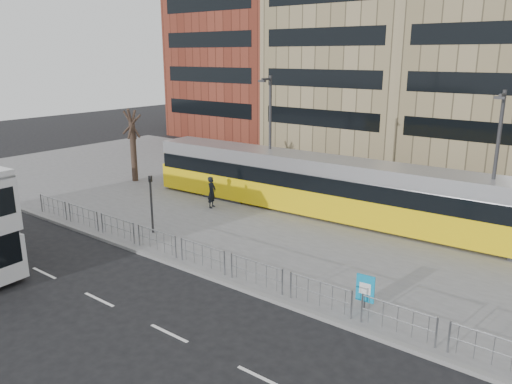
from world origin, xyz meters
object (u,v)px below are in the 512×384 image
Objects in this scene: tram at (364,193)px; pedestrian at (212,192)px; lamp_post_west at (270,134)px; lamp_post_east at (495,164)px; traffic_light_west at (151,197)px; bare_tree at (131,107)px; ad_panel at (365,289)px.

tram is 9.19m from pedestrian.
lamp_post_west is (-6.69, 0.20, 2.62)m from tram.
pedestrian is 0.25× the size of lamp_post_west.
lamp_post_west is 1.04× the size of lamp_post_east.
traffic_light_west is 12.36m from bare_tree.
pedestrian reaches higher than ad_panel.
lamp_post_east is (15.04, 3.50, 3.19)m from pedestrian.
traffic_light_west is (0.59, -5.25, 1.00)m from pedestrian.
ad_panel is at bearing -39.55° from lamp_post_west.
pedestrian is at bearing -166.89° from lamp_post_east.
lamp_post_west is 13.14m from lamp_post_east.
lamp_post_west reaches higher than ad_panel.
ad_panel is at bearing -130.58° from pedestrian.
bare_tree is at bearing -175.21° from lamp_post_east.
bare_tree is (-22.30, 7.38, 4.72)m from ad_panel.
pedestrian is 0.27× the size of bare_tree.
ad_panel is (4.55, -9.08, -0.93)m from tram.
ad_panel is 10.18m from lamp_post_east.
traffic_light_west is at bearing -148.78° from lamp_post_east.
tram is at bearing 112.22° from ad_panel.
traffic_light_west is 17.04m from lamp_post_east.
traffic_light_west is (-12.55, 0.65, 1.21)m from ad_panel.
ad_panel is 15.00m from lamp_post_west.
bare_tree reaches higher than tram.
pedestrian is at bearing -119.33° from lamp_post_west.
ad_panel is 23.96m from bare_tree.
lamp_post_east is 1.05× the size of bare_tree.
tram is at bearing 44.74° from traffic_light_west.
tram is 7.19m from lamp_post_west.
ad_panel is 0.17× the size of lamp_post_east.
traffic_light_west is at bearing -135.95° from tram.
tram is 10.20m from ad_panel.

